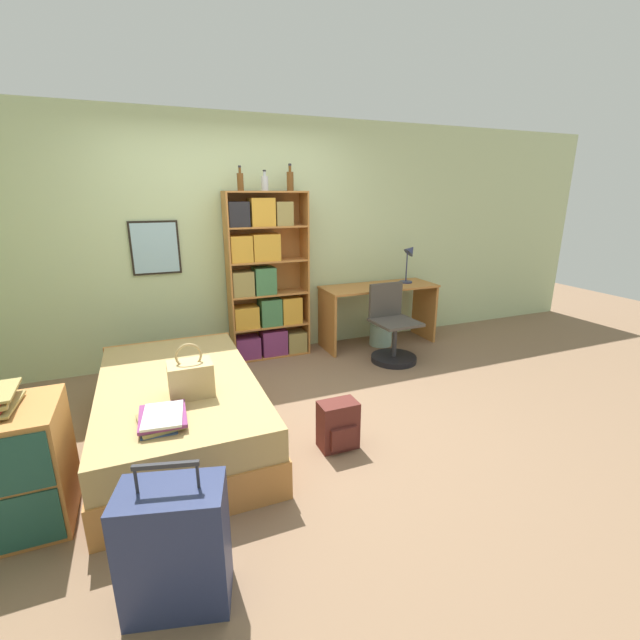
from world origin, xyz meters
The scene contains 16 objects.
ground_plane centered at (0.00, 0.00, 0.00)m, with size 14.00×14.00×0.00m, color #84664C.
wall_back centered at (0.00, 1.62, 1.30)m, with size 10.00×0.09×2.60m.
bed centered at (-0.77, 0.02, 0.24)m, with size 1.12×1.97×0.48m.
handbag centered at (-0.69, -0.29, 0.60)m, with size 0.29×0.21×0.37m.
book_stack_on_bed centered at (-0.90, -0.62, 0.52)m, with size 0.30×0.37×0.07m.
suitcase centered at (-0.90, -1.43, 0.30)m, with size 0.51×0.38×0.73m.
dresser centered at (-1.74, -0.58, 0.35)m, with size 0.65×0.55×0.71m.
bookcase centered at (0.30, 1.43, 0.85)m, with size 0.88×0.28×1.83m.
bottle_green centered at (0.08, 1.39, 1.92)m, with size 0.07×0.07×0.24m.
bottle_brown centered at (0.33, 1.40, 1.91)m, with size 0.07×0.07×0.21m.
bottle_clear centered at (0.62, 1.42, 1.93)m, with size 0.07×0.07×0.27m.
desk centered at (1.68, 1.31, 0.53)m, with size 1.40×0.53×0.74m.
desk_lamp centered at (2.12, 1.34, 1.06)m, with size 0.21×0.16×0.49m.
desk_chair centered at (1.56, 0.77, 0.27)m, with size 0.50×0.50×0.85m.
backpack centered at (0.29, -0.58, 0.18)m, with size 0.28×0.21×0.36m.
waste_bin centered at (1.70, 1.25, 0.13)m, with size 0.27×0.27×0.26m.
Camera 1 is at (-0.89, -3.09, 1.81)m, focal length 24.00 mm.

